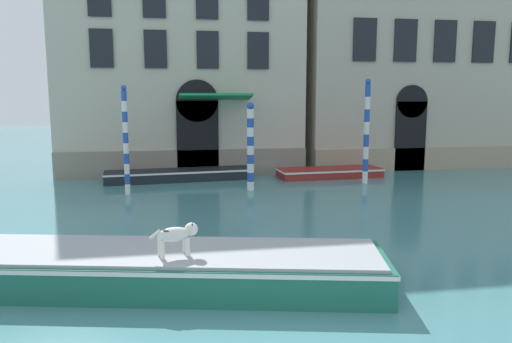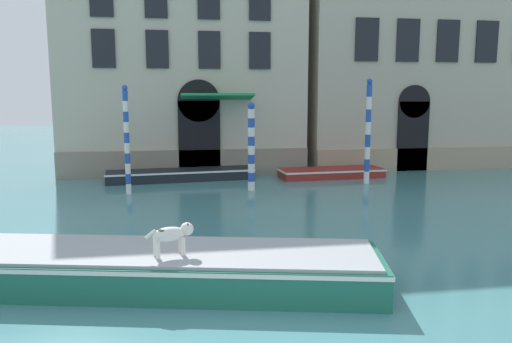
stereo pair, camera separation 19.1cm
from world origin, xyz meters
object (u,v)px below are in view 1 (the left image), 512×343
boat_moored_near_palazzo (179,175)px  mooring_pole_1 (126,140)px  boat_moored_far (330,172)px  mooring_pole_0 (367,131)px  boat_foreground (164,267)px  mooring_pole_2 (250,146)px  dog_on_deck (177,234)px

boat_moored_near_palazzo → mooring_pole_1: mooring_pole_1 is taller
boat_moored_far → mooring_pole_0: 2.89m
boat_foreground → boat_moored_near_palazzo: bearing=99.9°
boat_moored_near_palazzo → mooring_pole_0: size_ratio=1.49×
boat_moored_near_palazzo → boat_moored_far: 6.87m
mooring_pole_1 → mooring_pole_2: (4.77, -0.01, -0.32)m
boat_foreground → mooring_pole_1: (-1.46, 9.70, 1.68)m
boat_moored_near_palazzo → mooring_pole_2: mooring_pole_2 is taller
mooring_pole_1 → mooring_pole_2: mooring_pole_1 is taller
boat_moored_far → mooring_pole_1: mooring_pole_1 is taller
dog_on_deck → mooring_pole_1: (-1.73, 10.07, 0.92)m
boat_moored_far → mooring_pole_1: bearing=-167.6°
boat_foreground → mooring_pole_1: mooring_pole_1 is taller
dog_on_deck → boat_moored_far: 14.52m
boat_moored_near_palazzo → mooring_pole_1: size_ratio=1.60×
dog_on_deck → mooring_pole_1: size_ratio=0.22×
mooring_pole_1 → dog_on_deck: bearing=-80.2°
mooring_pole_0 → mooring_pole_2: (-5.11, -0.73, -0.47)m
mooring_pole_0 → boat_foreground: bearing=-128.9°
boat_foreground → boat_moored_far: boat_foreground is taller
mooring_pole_0 → boat_moored_near_palazzo: bearing=165.2°
dog_on_deck → boat_foreground: bearing=110.7°
boat_moored_near_palazzo → mooring_pole_1: 3.91m
boat_moored_near_palazzo → mooring_pole_1: bearing=-131.3°
boat_foreground → mooring_pole_0: (8.41, 10.42, 1.84)m
boat_moored_near_palazzo → boat_moored_far: (6.86, -0.27, -0.04)m
boat_moored_far → mooring_pole_1: 9.42m
mooring_pole_1 → mooring_pole_2: bearing=-0.1°
mooring_pole_1 → boat_moored_near_palazzo: bearing=54.2°
boat_moored_near_palazzo → dog_on_deck: bearing=-96.8°
boat_foreground → mooring_pole_0: 13.52m
boat_moored_near_palazzo → boat_moored_far: size_ratio=1.36×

